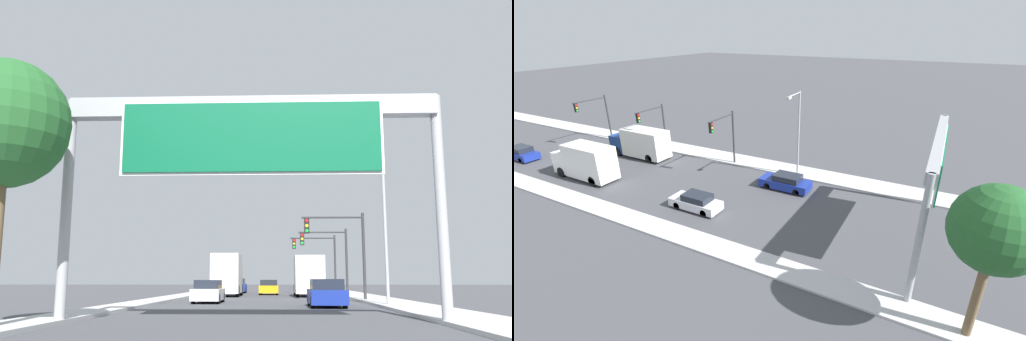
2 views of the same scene
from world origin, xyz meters
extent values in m
cube|color=#BEBEBE|center=(7.75, 60.00, 0.07)|extent=(3.00, 120.00, 0.15)
cube|color=#BEBEBE|center=(-7.25, 60.00, 0.07)|extent=(2.00, 120.00, 0.15)
cylinder|color=#9EA0A5|center=(-6.45, 18.00, 3.91)|extent=(0.37, 0.37, 7.82)
cylinder|color=#9EA0A5|center=(6.45, 18.00, 3.91)|extent=(0.37, 0.37, 7.82)
cube|color=#9EA0A5|center=(0.00, 18.00, 7.47)|extent=(12.90, 0.60, 0.70)
cube|color=white|center=(0.00, 17.70, 6.30)|extent=(9.08, 0.08, 2.64)
cube|color=#0A5B38|center=(0.00, 17.65, 6.30)|extent=(8.88, 0.16, 2.44)
cube|color=navy|center=(3.50, 30.20, 0.55)|extent=(1.88, 4.79, 0.74)
cube|color=#1E232D|center=(3.50, 29.96, 1.20)|extent=(1.66, 2.49, 0.56)
cylinder|color=black|center=(2.67, 31.69, 0.32)|extent=(0.22, 0.64, 0.64)
cylinder|color=black|center=(4.33, 31.69, 0.32)|extent=(0.22, 0.64, 0.64)
cylinder|color=black|center=(2.67, 28.72, 0.32)|extent=(0.22, 0.64, 0.64)
cylinder|color=black|center=(4.33, 28.72, 0.32)|extent=(0.22, 0.64, 0.64)
cube|color=gold|center=(0.00, 54.51, 0.52)|extent=(1.82, 4.60, 0.69)
cube|color=#1E232D|center=(0.00, 54.28, 1.13)|extent=(1.60, 2.39, 0.53)
cylinder|color=black|center=(-0.80, 55.93, 0.32)|extent=(0.22, 0.64, 0.64)
cylinder|color=black|center=(0.80, 55.93, 0.32)|extent=(0.22, 0.64, 0.64)
cylinder|color=black|center=(-0.80, 53.08, 0.32)|extent=(0.22, 0.64, 0.64)
cylinder|color=black|center=(0.80, 53.08, 0.32)|extent=(0.22, 0.64, 0.64)
cube|color=silver|center=(-3.50, 35.17, 0.53)|extent=(1.73, 4.49, 0.71)
cube|color=#1E232D|center=(-3.50, 34.94, 1.15)|extent=(1.52, 2.34, 0.54)
cylinder|color=black|center=(-4.25, 36.56, 0.32)|extent=(0.22, 0.64, 0.64)
cylinder|color=black|center=(-2.75, 36.56, 0.32)|extent=(0.22, 0.64, 0.64)
cylinder|color=black|center=(-4.25, 33.77, 0.32)|extent=(0.22, 0.64, 0.64)
cylinder|color=black|center=(-2.75, 33.77, 0.32)|extent=(0.22, 0.64, 0.64)
cube|color=navy|center=(-3.50, 60.71, 0.56)|extent=(1.86, 4.66, 0.78)
cube|color=#1E232D|center=(-3.50, 60.48, 1.24)|extent=(1.64, 2.42, 0.58)
cylinder|color=black|center=(-4.32, 62.16, 0.32)|extent=(0.22, 0.64, 0.64)
cylinder|color=black|center=(-2.68, 62.16, 0.32)|extent=(0.22, 0.64, 0.64)
cylinder|color=black|center=(-4.32, 59.27, 0.32)|extent=(0.22, 0.64, 0.64)
cylinder|color=black|center=(-2.68, 59.27, 0.32)|extent=(0.22, 0.64, 0.64)
cube|color=navy|center=(3.50, 51.73, 1.30)|extent=(2.20, 2.12, 2.01)
cube|color=silver|center=(3.50, 47.94, 1.85)|extent=(2.39, 5.46, 3.09)
cylinder|color=black|center=(2.44, 51.62, 0.50)|extent=(0.28, 1.00, 1.00)
cylinder|color=black|center=(4.56, 51.62, 0.50)|extent=(0.28, 1.00, 1.00)
cylinder|color=black|center=(2.44, 46.57, 0.50)|extent=(0.28, 1.00, 1.00)
cylinder|color=black|center=(4.56, 46.57, 0.50)|extent=(0.28, 1.00, 1.00)
cube|color=white|center=(-3.50, 51.72, 1.37)|extent=(2.13, 2.02, 2.13)
cube|color=silver|center=(-3.50, 48.11, 1.94)|extent=(2.32, 5.20, 3.27)
cylinder|color=black|center=(-4.52, 51.62, 0.50)|extent=(0.28, 1.00, 1.00)
cylinder|color=black|center=(-2.48, 51.62, 0.50)|extent=(0.28, 1.00, 1.00)
cylinder|color=black|center=(-4.52, 46.81, 0.50)|extent=(0.28, 1.00, 1.00)
cylinder|color=black|center=(-2.48, 46.81, 0.50)|extent=(0.28, 1.00, 1.00)
cylinder|color=#2D2D30|center=(6.75, 38.00, 2.98)|extent=(0.20, 0.20, 5.96)
cylinder|color=#2D2D30|center=(4.65, 38.00, 5.66)|extent=(4.19, 0.14, 0.14)
cube|color=black|center=(2.89, 38.00, 5.09)|extent=(0.35, 0.28, 1.05)
cylinder|color=red|center=(2.89, 37.84, 5.44)|extent=(0.22, 0.04, 0.22)
cylinder|color=yellow|center=(2.89, 37.84, 5.09)|extent=(0.22, 0.04, 0.22)
cylinder|color=green|center=(2.89, 37.84, 4.74)|extent=(0.22, 0.04, 0.22)
cylinder|color=#2D2D30|center=(6.75, 48.00, 2.87)|extent=(0.20, 0.20, 5.74)
cylinder|color=#2D2D30|center=(4.70, 48.00, 5.44)|extent=(4.09, 0.14, 0.14)
cube|color=black|center=(2.99, 48.00, 4.87)|extent=(0.35, 0.28, 1.05)
cylinder|color=red|center=(2.99, 47.84, 5.22)|extent=(0.22, 0.04, 0.22)
cylinder|color=yellow|center=(2.99, 47.84, 4.87)|extent=(0.22, 0.04, 0.22)
cylinder|color=green|center=(2.99, 47.84, 4.52)|extent=(0.22, 0.04, 0.22)
cylinder|color=#2D2D30|center=(6.75, 58.00, 2.97)|extent=(0.20, 0.20, 5.94)
cylinder|color=#2D2D30|center=(4.47, 58.00, 5.64)|extent=(4.55, 0.14, 0.14)
cube|color=black|center=(2.56, 58.00, 5.06)|extent=(0.35, 0.28, 1.05)
cylinder|color=red|center=(2.56, 57.84, 5.41)|extent=(0.22, 0.04, 0.22)
cylinder|color=yellow|center=(2.56, 57.84, 5.06)|extent=(0.22, 0.04, 0.22)
cylinder|color=green|center=(2.56, 57.84, 4.71)|extent=(0.22, 0.04, 0.22)
sphere|color=#235B28|center=(-7.44, 15.11, 6.17)|extent=(3.99, 3.99, 3.99)
cylinder|color=#9EA0A5|center=(6.85, 30.40, 4.32)|extent=(0.18, 0.18, 8.65)
cylinder|color=#9EA0A5|center=(5.62, 30.40, 8.50)|extent=(2.46, 0.12, 0.12)
cube|color=#B2B2A8|center=(4.39, 30.40, 8.40)|extent=(0.60, 0.28, 0.20)
camera|label=1|loc=(0.90, -1.42, 1.49)|focal=40.00mm
camera|label=2|loc=(-23.01, 17.92, 14.16)|focal=24.00mm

